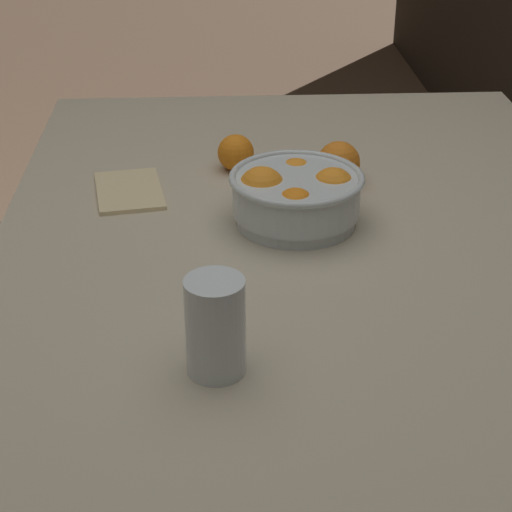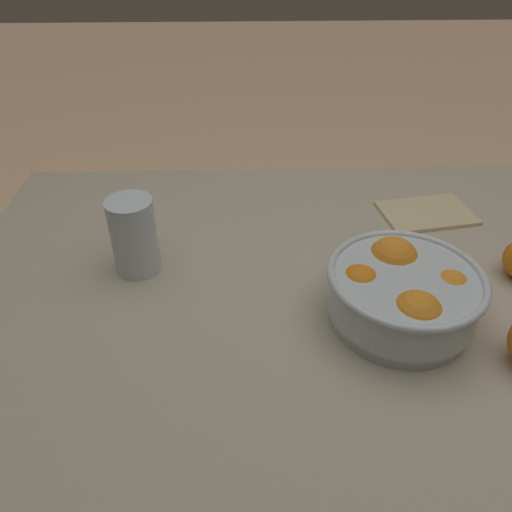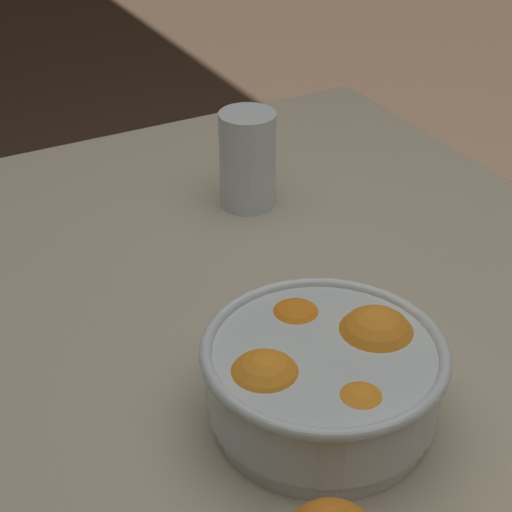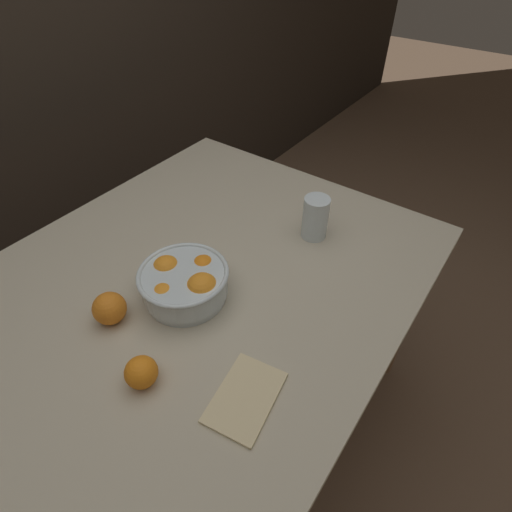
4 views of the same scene
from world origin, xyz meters
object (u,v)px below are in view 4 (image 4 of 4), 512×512
object	(u,v)px
orange_loose_near_bowl	(141,372)
orange_loose_front	(110,308)
juice_glass	(315,220)
fruit_bowl	(185,283)

from	to	relation	value
orange_loose_near_bowl	orange_loose_front	bearing A→B (deg)	69.37
juice_glass	orange_loose_near_bowl	world-z (taller)	juice_glass
juice_glass	fruit_bowl	bearing A→B (deg)	161.37
fruit_bowl	juice_glass	xyz separation A→B (m)	(0.41, -0.14, 0.01)
fruit_bowl	orange_loose_front	bearing A→B (deg)	149.63
fruit_bowl	orange_loose_near_bowl	xyz separation A→B (m)	(-0.24, -0.10, -0.02)
fruit_bowl	orange_loose_front	distance (m)	0.19
fruit_bowl	juice_glass	world-z (taller)	juice_glass
fruit_bowl	orange_loose_near_bowl	distance (m)	0.25
fruit_bowl	orange_loose_front	size ratio (longest dim) A/B	2.84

